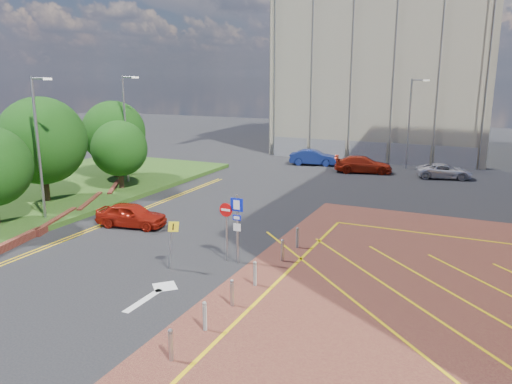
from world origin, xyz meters
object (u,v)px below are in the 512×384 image
Objects in this scene: car_red_left at (131,215)px; car_silver_back at (444,171)px; lamp_left_near at (39,143)px; lamp_back at (410,121)px; sign_cluster at (233,221)px; warning_sign at (172,239)px; tree_b at (42,141)px; tree_c at (119,148)px; car_red_back at (363,164)px; lamp_left_far at (126,125)px; car_blue_back at (313,157)px; tree_d at (114,133)px.

car_red_left is 0.91× the size of car_silver_back.
lamp_left_near is 1.83× the size of car_silver_back.
lamp_back is 27.38m from sign_cluster.
warning_sign is 27.51m from car_silver_back.
tree_b reaches higher than warning_sign.
tree_c is 16.16m from warning_sign.
car_silver_back is at bearing -101.08° from car_red_back.
warning_sign reaches higher than car_red_back.
car_red_back is at bearing 59.62° from lamp_left_near.
lamp_left_far is (1.08, 7.00, 0.42)m from tree_b.
lamp_left_far is at bearing 107.05° from car_silver_back.
lamp_left_near reaches higher than car_blue_back.
lamp_back is 27.35m from car_red_left.
lamp_left_far is at bearing -25.68° from tree_d.
car_red_left is (9.06, -9.53, -3.19)m from tree_d.
car_silver_back is (9.22, 25.90, -0.82)m from warning_sign.
sign_cluster is at bearing 177.90° from car_blue_back.
lamp_left_far is at bearing -139.14° from lamp_back.
warning_sign is at bearing 160.23° from car_red_back.
tree_b is 1.38× the size of tree_c.
car_red_back is at bearing 45.56° from tree_c.
lamp_left_far is at bearing 134.45° from warning_sign.
car_red_left is 0.81× the size of car_red_back.
lamp_left_far reaches higher than tree_d.
car_blue_back is (-2.55, 27.27, -0.71)m from warning_sign.
tree_b is 1.69× the size of car_red_left.
lamp_left_near is at bearing 149.17° from car_blue_back.
car_red_left is at bearing 131.64° from car_silver_back.
sign_cluster reaches higher than car_red_back.
warning_sign is 7.25m from car_red_left.
car_red_left is at bearing -46.46° from tree_d.
lamp_left_far is at bearing 114.71° from tree_c.
tree_b is 30.67m from car_silver_back.
tree_c is at bearing 146.84° from sign_cluster.
tree_c is 4.30m from tree_d.
sign_cluster is at bearing -14.26° from tree_b.
sign_cluster is at bearing 43.40° from warning_sign.
tree_b is at bearing 139.93° from car_blue_back.
car_blue_back is 11.85m from car_silver_back.
lamp_back is 5.91m from car_silver_back.
tree_c reaches higher than car_red_back.
tree_b reaches higher than car_silver_back.
car_red_left is at bearing 142.37° from warning_sign.
tree_c is at bearing 68.20° from tree_b.
lamp_left_near is 1.00× the size of lamp_back.
lamp_left_far is 25.78m from car_silver_back.
car_red_back reaches higher than car_red_left.
lamp_back reaches higher than tree_b.
warning_sign is 27.40m from car_blue_back.
tree_d is 1.90× the size of sign_cluster.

